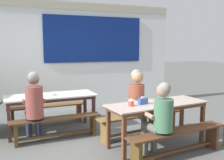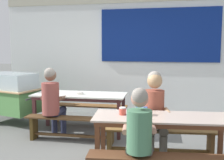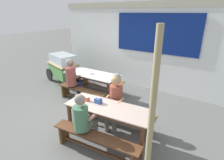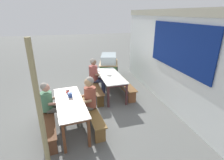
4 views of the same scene
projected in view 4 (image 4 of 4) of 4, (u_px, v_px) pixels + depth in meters
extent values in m
plane|color=#60615E|center=(86.00, 106.00, 5.54)|extent=(40.00, 40.00, 0.00)
cube|color=white|center=(164.00, 60.00, 5.62)|extent=(6.11, 0.12, 2.68)
cube|color=navy|center=(178.00, 47.00, 4.68)|extent=(2.71, 0.03, 1.23)
cube|color=#B7B39C|center=(169.00, 12.00, 5.11)|extent=(6.11, 0.20, 0.20)
cube|color=silver|center=(110.00, 76.00, 6.03)|extent=(1.80, 0.79, 0.03)
cube|color=#4E2A2B|center=(110.00, 77.00, 6.04)|extent=(1.71, 0.72, 0.06)
cube|color=#4E2A2B|center=(126.00, 95.00, 5.53)|extent=(0.06, 0.06, 0.67)
cube|color=#4E2A2B|center=(108.00, 98.00, 5.38)|extent=(0.06, 0.06, 0.67)
cube|color=#4E2A2B|center=(112.00, 78.00, 6.97)|extent=(0.06, 0.06, 0.67)
cube|color=#4E2A2B|center=(98.00, 80.00, 6.82)|extent=(0.06, 0.06, 0.67)
cube|color=#C1AC9C|center=(70.00, 102.00, 4.25)|extent=(1.86, 0.85, 0.02)
cube|color=brown|center=(70.00, 103.00, 4.26)|extent=(1.77, 0.78, 0.06)
cube|color=brown|center=(89.00, 134.00, 3.76)|extent=(0.07, 0.07, 0.68)
cube|color=brown|center=(64.00, 140.00, 3.59)|extent=(0.07, 0.07, 0.68)
cube|color=brown|center=(76.00, 100.00, 5.19)|extent=(0.07, 0.07, 0.68)
cube|color=brown|center=(58.00, 103.00, 5.02)|extent=(0.07, 0.07, 0.68)
cube|color=brown|center=(125.00, 83.00, 6.28)|extent=(1.70, 0.37, 0.03)
cube|color=brown|center=(132.00, 97.00, 5.71)|extent=(0.07, 0.25, 0.41)
cube|color=brown|center=(118.00, 81.00, 7.01)|extent=(0.07, 0.25, 0.41)
cube|color=brown|center=(124.00, 91.00, 6.40)|extent=(1.41, 0.10, 0.04)
cube|color=#4F361E|center=(96.00, 86.00, 6.01)|extent=(1.67, 0.33, 0.03)
cube|color=brown|center=(100.00, 101.00, 5.45)|extent=(0.07, 0.22, 0.40)
cube|color=#4C3917|center=(92.00, 84.00, 6.72)|extent=(0.07, 0.22, 0.40)
cube|color=#4F361E|center=(96.00, 94.00, 6.12)|extent=(1.38, 0.10, 0.04)
cube|color=brown|center=(92.00, 110.00, 4.54)|extent=(1.77, 0.49, 0.03)
cube|color=brown|center=(100.00, 135.00, 3.96)|extent=(0.09, 0.25, 0.40)
cube|color=brown|center=(86.00, 104.00, 5.28)|extent=(0.09, 0.25, 0.40)
cube|color=brown|center=(92.00, 120.00, 4.65)|extent=(1.47, 0.21, 0.04)
cube|color=#57331E|center=(49.00, 118.00, 4.19)|extent=(1.80, 0.48, 0.03)
cube|color=brown|center=(51.00, 147.00, 3.60)|extent=(0.09, 0.24, 0.40)
cube|color=#523919|center=(49.00, 110.00, 4.95)|extent=(0.09, 0.24, 0.40)
cube|color=#57331E|center=(50.00, 129.00, 4.31)|extent=(1.50, 0.22, 0.04)
cube|color=#56934D|center=(109.00, 68.00, 7.72)|extent=(1.31, 0.96, 0.49)
cube|color=silver|center=(109.00, 59.00, 7.57)|extent=(1.18, 0.87, 0.36)
cube|color=tan|center=(109.00, 62.00, 7.63)|extent=(1.41, 1.06, 0.02)
cylinder|color=black|center=(117.00, 70.00, 8.30)|extent=(0.48, 0.17, 0.48)
cylinder|color=black|center=(101.00, 70.00, 8.31)|extent=(0.48, 0.17, 0.48)
cylinder|color=#333333|center=(108.00, 80.00, 7.36)|extent=(0.05, 0.05, 0.24)
cylinder|color=#3F3F3F|center=(108.00, 70.00, 6.95)|extent=(0.21, 0.68, 0.04)
cylinder|color=#2B304C|center=(104.00, 87.00, 6.43)|extent=(0.11, 0.11, 0.43)
cylinder|color=#2B304C|center=(103.00, 85.00, 6.59)|extent=(0.11, 0.11, 0.43)
cylinder|color=#2B304C|center=(99.00, 81.00, 6.29)|extent=(0.14, 0.40, 0.13)
cylinder|color=#2B304C|center=(98.00, 79.00, 6.45)|extent=(0.14, 0.40, 0.13)
cylinder|color=brown|center=(93.00, 73.00, 6.23)|extent=(0.30, 0.30, 0.56)
sphere|color=brown|center=(93.00, 62.00, 6.08)|extent=(0.21, 0.21, 0.21)
sphere|color=gray|center=(93.00, 61.00, 6.06)|extent=(0.19, 0.19, 0.19)
cylinder|color=brown|center=(99.00, 75.00, 6.12)|extent=(0.08, 0.31, 0.11)
cylinder|color=brown|center=(97.00, 72.00, 6.43)|extent=(0.08, 0.31, 0.09)
cylinder|color=#5E6058|center=(63.00, 118.00, 4.56)|extent=(0.11, 0.11, 0.43)
cylinder|color=#5E6058|center=(62.00, 114.00, 4.71)|extent=(0.11, 0.11, 0.43)
cylinder|color=#5E6058|center=(55.00, 110.00, 4.41)|extent=(0.17, 0.38, 0.13)
cylinder|color=#5E6058|center=(55.00, 107.00, 4.56)|extent=(0.17, 0.38, 0.13)
cylinder|color=#457656|center=(47.00, 101.00, 4.35)|extent=(0.29, 0.29, 0.48)
sphere|color=tan|center=(46.00, 88.00, 4.22)|extent=(0.20, 0.20, 0.20)
sphere|color=gray|center=(44.00, 86.00, 4.20)|extent=(0.18, 0.18, 0.18)
cylinder|color=tan|center=(55.00, 104.00, 4.27)|extent=(0.10, 0.31, 0.10)
cylinder|color=tan|center=(54.00, 98.00, 4.55)|extent=(0.10, 0.31, 0.10)
cylinder|color=#636158|center=(78.00, 116.00, 4.62)|extent=(0.11, 0.11, 0.43)
cylinder|color=#636158|center=(80.00, 120.00, 4.47)|extent=(0.11, 0.11, 0.43)
cylinder|color=#636158|center=(83.00, 106.00, 4.60)|extent=(0.21, 0.39, 0.13)
cylinder|color=#636158|center=(86.00, 109.00, 4.45)|extent=(0.21, 0.39, 0.13)
cylinder|color=brown|center=(90.00, 97.00, 4.50)|extent=(0.30, 0.30, 0.55)
sphere|color=tan|center=(89.00, 82.00, 4.34)|extent=(0.22, 0.22, 0.22)
sphere|color=gray|center=(90.00, 81.00, 4.34)|extent=(0.21, 0.21, 0.21)
cylinder|color=tan|center=(82.00, 96.00, 4.57)|extent=(0.13, 0.31, 0.09)
cylinder|color=tan|center=(86.00, 102.00, 4.28)|extent=(0.13, 0.31, 0.08)
cube|color=#324F97|center=(70.00, 95.00, 4.48)|extent=(0.14, 0.11, 0.10)
cube|color=white|center=(70.00, 92.00, 4.45)|extent=(0.06, 0.03, 0.02)
cylinder|color=#D54A3B|center=(68.00, 91.00, 4.69)|extent=(0.09, 0.09, 0.09)
cylinder|color=white|center=(68.00, 90.00, 4.67)|extent=(0.08, 0.08, 0.02)
cylinder|color=silver|center=(109.00, 75.00, 6.00)|extent=(0.16, 0.16, 0.05)
cylinder|color=#9C8E62|center=(40.00, 110.00, 2.98)|extent=(0.09, 0.09, 2.44)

